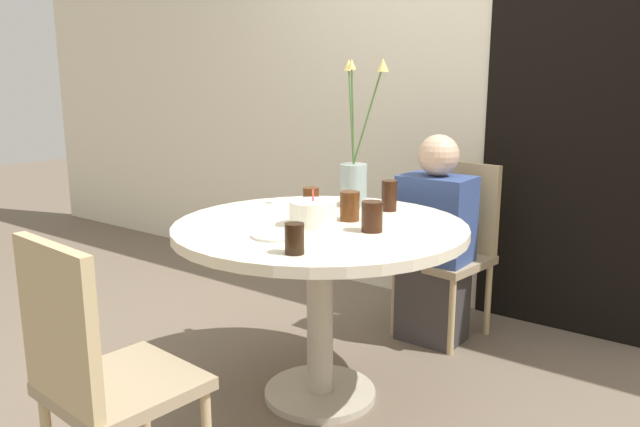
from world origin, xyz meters
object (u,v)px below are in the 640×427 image
(chair_far_back, at_px, (453,241))
(flower_vase, at_px, (354,172))
(person_guest, at_px, (435,247))
(drink_glass_2, at_px, (350,206))
(drink_glass_4, at_px, (311,200))
(drink_glass_1, at_px, (294,239))
(birthday_cake, at_px, (313,213))
(side_plate, at_px, (279,235))
(chair_right_flank, at_px, (97,368))
(drink_glass_0, at_px, (389,196))
(drink_glass_3, at_px, (372,217))

(chair_far_back, relative_size, flower_vase, 1.37)
(chair_far_back, xyz_separation_m, person_guest, (-0.02, -0.16, -0.00))
(drink_glass_2, xyz_separation_m, drink_glass_4, (-0.22, 0.03, -0.01))
(chair_far_back, bearing_deg, drink_glass_1, -79.86)
(birthday_cake, height_order, side_plate, birthday_cake)
(chair_right_flank, relative_size, person_guest, 0.85)
(birthday_cake, distance_m, drink_glass_2, 0.17)
(drink_glass_0, distance_m, drink_glass_4, 0.34)
(birthday_cake, bearing_deg, chair_right_flank, -94.60)
(flower_vase, distance_m, drink_glass_2, 0.31)
(birthday_cake, height_order, drink_glass_4, birthday_cake)
(birthday_cake, relative_size, flower_vase, 0.29)
(birthday_cake, distance_m, drink_glass_1, 0.40)
(chair_right_flank, relative_size, drink_glass_3, 7.73)
(drink_glass_4, bearing_deg, chair_right_flank, -85.83)
(chair_far_back, bearing_deg, side_plate, -88.41)
(chair_far_back, xyz_separation_m, drink_glass_1, (0.07, -1.36, 0.31))
(birthday_cake, bearing_deg, flower_vase, 101.55)
(chair_right_flank, distance_m, drink_glass_1, 0.71)
(chair_far_back, distance_m, drink_glass_1, 1.39)
(chair_right_flank, xyz_separation_m, drink_glass_4, (-0.08, 1.12, 0.31))
(drink_glass_3, height_order, drink_glass_4, drink_glass_3)
(drink_glass_1, distance_m, drink_glass_3, 0.41)
(birthday_cake, xyz_separation_m, drink_glass_2, (0.06, 0.16, 0.01))
(chair_right_flank, distance_m, drink_glass_3, 1.08)
(person_guest, bearing_deg, chair_right_flank, -95.74)
(person_guest, bearing_deg, side_plate, -95.51)
(drink_glass_1, height_order, drink_glass_4, drink_glass_4)
(drink_glass_2, bearing_deg, flower_vase, 120.36)
(drink_glass_2, distance_m, drink_glass_3, 0.20)
(chair_far_back, distance_m, drink_glass_3, 1.01)
(drink_glass_1, bearing_deg, chair_right_flank, -114.66)
(birthday_cake, height_order, drink_glass_3, birthday_cake)
(chair_far_back, height_order, drink_glass_1, chair_far_back)
(person_guest, bearing_deg, drink_glass_3, -80.79)
(drink_glass_0, bearing_deg, drink_glass_4, -138.20)
(chair_right_flank, height_order, drink_glass_2, chair_right_flank)
(person_guest, bearing_deg, drink_glass_2, -93.32)
(chair_right_flank, distance_m, person_guest, 1.79)
(chair_right_flank, height_order, person_guest, person_guest)
(drink_glass_1, relative_size, drink_glass_4, 0.96)
(flower_vase, relative_size, drink_glass_3, 5.63)
(drink_glass_0, height_order, drink_glass_2, drink_glass_0)
(birthday_cake, bearing_deg, drink_glass_0, 77.10)
(drink_glass_0, distance_m, drink_glass_2, 0.26)
(drink_glass_1, bearing_deg, birthday_cake, 118.82)
(flower_vase, relative_size, person_guest, 0.62)
(flower_vase, bearing_deg, birthday_cake, -78.45)
(chair_far_back, relative_size, side_plate, 4.52)
(birthday_cake, distance_m, flower_vase, 0.43)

